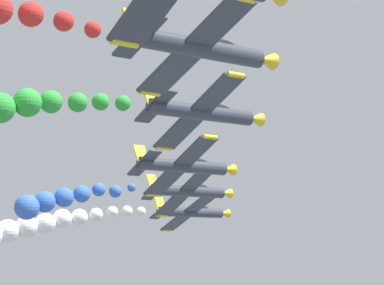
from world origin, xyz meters
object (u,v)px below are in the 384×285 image
at_px(airplane_left_outer, 204,112).
at_px(airplane_right_inner, 185,166).
at_px(airplane_lead, 192,212).
at_px(airplane_left_inner, 189,191).
at_px(airplane_right_outer, 201,48).

bearing_deg(airplane_left_outer, airplane_right_inner, 148.46).
bearing_deg(airplane_lead, airplane_left_outer, -36.85).
distance_m(airplane_lead, airplane_left_outer, 38.84).
bearing_deg(airplane_left_outer, airplane_left_inner, 144.31).
relative_size(airplane_right_inner, airplane_left_outer, 1.00).
bearing_deg(airplane_left_inner, airplane_right_inner, -39.43).
bearing_deg(airplane_left_outer, airplane_right_outer, -39.43).
bearing_deg(airplane_right_inner, airplane_right_outer, -35.57).
bearing_deg(airplane_right_inner, airplane_left_outer, -31.54).
height_order(airplane_lead, airplane_right_inner, airplane_right_inner).
bearing_deg(airplane_right_outer, airplane_lead, 142.49).
relative_size(airplane_lead, airplane_right_outer, 1.00).
bearing_deg(airplane_right_outer, airplane_right_inner, 144.43).
relative_size(airplane_lead, airplane_left_inner, 1.00).
bearing_deg(airplane_left_inner, airplane_right_outer, -36.93).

